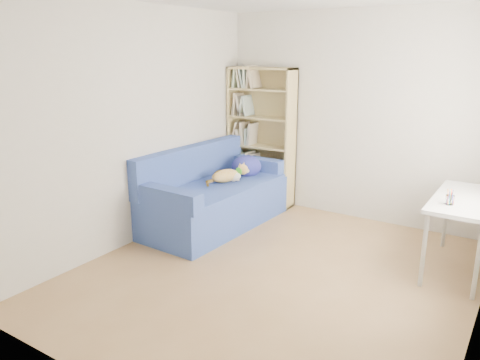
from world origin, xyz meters
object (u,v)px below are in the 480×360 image
sofa (213,196)px  desk (464,205)px  pen_cup (450,199)px  bookshelf (261,143)px

sofa → desk: 2.81m
sofa → pen_cup: 2.72m
pen_cup → bookshelf: bearing=157.6°
bookshelf → sofa: bearing=-93.3°
sofa → bookshelf: (0.06, 1.05, 0.51)m
pen_cup → desk: bearing=73.0°
desk → bookshelf: bearing=163.9°
sofa → bookshelf: bookshelf is taller
bookshelf → pen_cup: size_ratio=12.97×
sofa → pen_cup: sofa is taller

